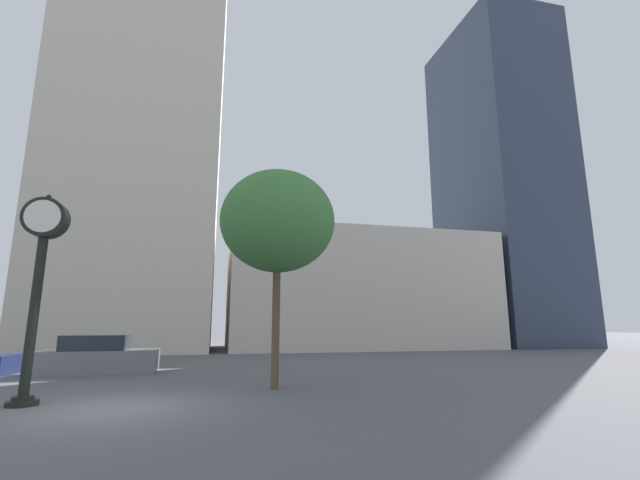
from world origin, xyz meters
name	(u,v)px	position (x,y,z in m)	size (l,w,h in m)	color
ground_plane	(111,409)	(0.00, 0.00, 0.00)	(200.00, 200.00, 0.00)	#515156
building_tall_tower	(145,137)	(-4.01, 24.00, 16.96)	(11.92, 12.00, 33.93)	beige
building_storefront_row	(354,293)	(13.72, 24.00, 4.59)	(21.10, 12.00, 9.18)	beige
building_glass_modern	(499,181)	(29.07, 24.00, 15.87)	(8.45, 12.00, 31.74)	#2D384C
street_clock	(41,260)	(-2.12, 0.88, 3.49)	(1.02, 0.70, 5.20)	black
car_grey	(99,357)	(-2.16, 7.95, 0.62)	(4.28, 1.97, 1.48)	slate
bare_tree	(278,222)	(4.03, 2.08, 5.11)	(3.63, 3.63, 6.76)	brown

